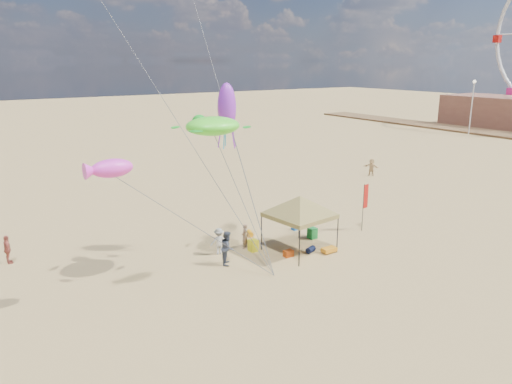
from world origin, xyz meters
The scene contains 21 objects.
ground centered at (0.00, 0.00, 0.00)m, with size 280.00×280.00×0.00m, color tan.
canopy_tent centered at (2.81, 2.58, 3.31)m, with size 6.41×6.41×3.98m.
feather_flag centered at (8.78, 3.14, 2.15)m, with size 0.49×0.10×3.23m.
cooler_red centered at (1.77, 2.24, 0.19)m, with size 0.54×0.38×0.38m, color #B9430E.
cooler_blue centered at (5.03, 5.71, 0.19)m, with size 0.54×0.38×0.38m, color #1454A7.
bag_navy centered at (3.27, 2.03, 0.18)m, with size 0.36×0.36×0.60m, color #0C1436.
bag_orange centered at (1.75, 6.37, 0.18)m, with size 0.36×0.36×0.60m, color orange.
chair_green centered at (4.90, 3.83, 0.35)m, with size 0.50×0.50×0.70m, color #15772D.
chair_yellow centered at (0.53, 4.11, 0.35)m, with size 0.50×0.50×0.70m, color yellow.
crate_grey centered at (4.11, 1.43, 0.14)m, with size 0.34×0.30×0.28m, color slate.
beach_cart centered at (4.14, 1.37, 0.20)m, with size 0.90×0.50×0.24m, color orange.
person_near_a centered at (0.35, 4.80, 0.77)m, with size 0.56×0.37×1.54m, color #A27C5C.
person_near_b centered at (-1.71, 3.29, 0.96)m, with size 0.94×0.73×1.93m, color #3D4453.
person_near_c centered at (-1.41, 4.82, 0.80)m, with size 1.04×0.60×1.60m, color silver.
person_far_a centered at (-11.98, 10.15, 0.83)m, with size 0.98×0.41×1.67m, color #A94E41.
person_far_c centered at (21.25, 14.32, 0.85)m, with size 1.58×0.50×1.71m, color tan.
building_north centered at (67.00, 30.00, 2.60)m, with size 10.00×14.00×5.20m, color #8C5947.
lamp_north centered at (55.00, 26.00, 5.52)m, with size 0.50×0.50×8.25m.
turtle_kite centered at (-2.59, 3.07, 7.85)m, with size 2.88×2.30×0.96m, color #51FF2C.
fish_kite centered at (-8.26, 1.79, 6.57)m, with size 1.85×0.92×0.82m, color #FF3BDB.
squid_kite centered at (-0.47, 5.27, 8.52)m, with size 1.05×1.05×2.72m, color #A12CD9.
Camera 1 is at (-14.44, -18.81, 11.05)m, focal length 34.23 mm.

